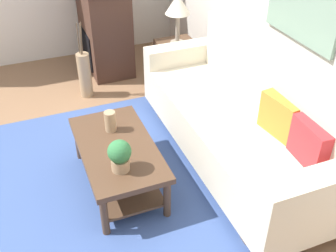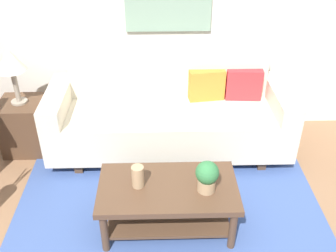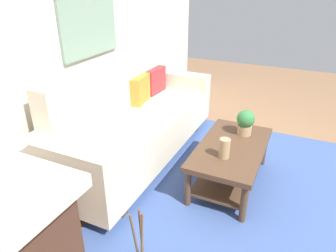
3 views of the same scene
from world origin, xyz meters
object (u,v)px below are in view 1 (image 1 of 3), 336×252
floor_vase (85,75)px  tabletop_vase (110,121)px  coffee_table (118,157)px  throw_pillow_crimson (310,143)px  potted_plant_tabletop (120,155)px  table_lamp (178,6)px  throw_pillow_orange (279,116)px  side_table (177,65)px  couch (239,120)px  fireplace (104,25)px

floor_vase → tabletop_vase: bearing=-2.0°
floor_vase → coffee_table: bearing=-2.2°
coffee_table → throw_pillow_crimson: bearing=56.9°
potted_plant_tabletop → floor_vase: potted_plant_tabletop is taller
table_lamp → floor_vase: bearing=-99.1°
throw_pillow_crimson → coffee_table: bearing=-123.1°
throw_pillow_orange → coffee_table: size_ratio=0.33×
throw_pillow_crimson → side_table: throw_pillow_crimson is taller
couch → tabletop_vase: 1.14m
coffee_table → potted_plant_tabletop: 0.39m
throw_pillow_crimson → tabletop_vase: (-1.04, -1.23, -0.16)m
couch → throw_pillow_crimson: size_ratio=6.69×
throw_pillow_crimson → tabletop_vase: throw_pillow_crimson is taller
throw_pillow_orange → side_table: bearing=-177.1°
coffee_table → side_table: side_table is taller
tabletop_vase → throw_pillow_crimson: bearing=49.6°
potted_plant_tabletop → side_table: (-1.75, 1.20, -0.29)m
coffee_table → floor_vase: (-1.63, 0.06, -0.05)m
tabletop_vase → fireplace: fireplace is taller
coffee_table → fireplace: 2.34m
side_table → fireplace: 1.09m
tabletop_vase → potted_plant_tabletop: potted_plant_tabletop is taller
throw_pillow_crimson → couch: bearing=-170.7°
couch → floor_vase: size_ratio=4.52×
potted_plant_tabletop → fireplace: size_ratio=0.23×
couch → tabletop_vase: (-0.28, -1.10, 0.09)m
couch → potted_plant_tabletop: (0.25, -1.17, 0.14)m
throw_pillow_orange → potted_plant_tabletop: size_ratio=1.37×
throw_pillow_orange → throw_pillow_crimson: (0.38, 0.00, 0.00)m
coffee_table → table_lamp: bearing=141.9°
throw_pillow_crimson → coffee_table: size_ratio=0.33×
side_table → fireplace: size_ratio=0.48×
throw_pillow_orange → table_lamp: size_ratio=0.63×
fireplace → potted_plant_tabletop: bearing=-11.7°
table_lamp → floor_vase: (-0.17, -1.08, -0.73)m
side_table → floor_vase: size_ratio=1.05×
throw_pillow_crimson → coffee_table: (-0.81, -1.24, -0.37)m
throw_pillow_crimson → floor_vase: size_ratio=0.68×
side_table → tabletop_vase: bearing=-42.7°
throw_pillow_crimson → potted_plant_tabletop: (-0.51, -1.29, -0.11)m
table_lamp → floor_vase: table_lamp is taller
tabletop_vase → table_lamp: 1.73m
couch → throw_pillow_crimson: couch is taller
potted_plant_tabletop → table_lamp: bearing=145.7°
throw_pillow_crimson → tabletop_vase: size_ratio=1.97×
couch → coffee_table: bearing=-92.4°
coffee_table → tabletop_vase: size_ratio=6.01×
throw_pillow_crimson → side_table: 2.30m
fireplace → floor_vase: bearing=-33.2°
floor_vase → potted_plant_tabletop: bearing=-3.4°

